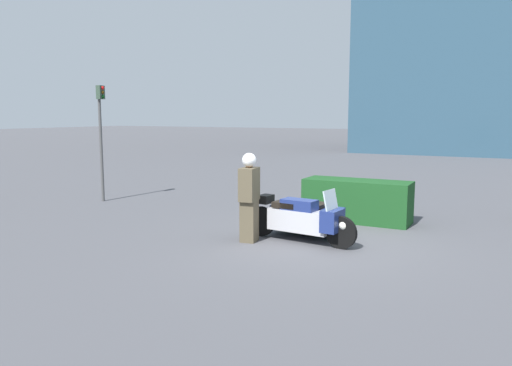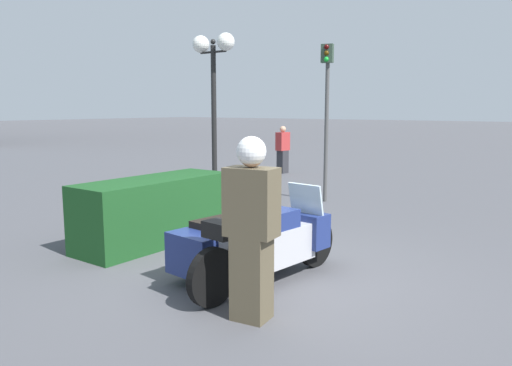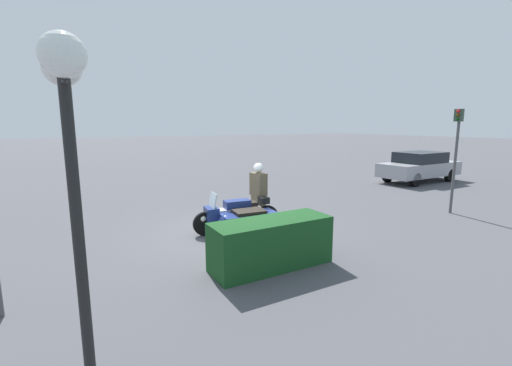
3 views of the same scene
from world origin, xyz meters
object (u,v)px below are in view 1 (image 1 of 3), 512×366
(police_motorcycle, at_px, (308,218))
(traffic_light_far, at_px, (101,126))
(hedge_bush_curbside, at_px, (357,201))
(officer_rider, at_px, (249,195))

(police_motorcycle, relative_size, traffic_light_far, 0.73)
(police_motorcycle, height_order, hedge_bush_curbside, police_motorcycle)
(police_motorcycle, relative_size, hedge_bush_curbside, 0.97)
(officer_rider, relative_size, traffic_light_far, 0.53)
(police_motorcycle, xyz_separation_m, traffic_light_far, (-7.26, 1.48, 1.82))
(officer_rider, height_order, traffic_light_far, traffic_light_far)
(hedge_bush_curbside, bearing_deg, officer_rider, -115.37)
(police_motorcycle, distance_m, officer_rider, 1.36)
(hedge_bush_curbside, bearing_deg, police_motorcycle, -100.60)
(hedge_bush_curbside, height_order, traffic_light_far, traffic_light_far)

